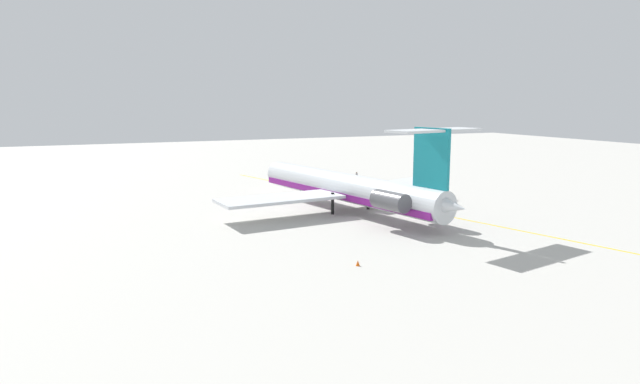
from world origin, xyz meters
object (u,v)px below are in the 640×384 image
ground_crew_near_tail (410,181)px  safety_cone_nose (358,263)px  main_jetliner (351,188)px  ground_crew_near_nose (357,175)px

ground_crew_near_tail → safety_cone_nose: 49.91m
ground_crew_near_tail → safety_cone_nose: (-38.91, 31.24, -0.82)m
safety_cone_nose → main_jetliner: bearing=-25.4°
main_jetliner → ground_crew_near_tail: (15.46, -20.12, -2.32)m
main_jetliner → ground_crew_near_tail: size_ratio=24.63×
ground_crew_near_tail → safety_cone_nose: size_ratio=3.15×
ground_crew_near_nose → ground_crew_near_tail: bearing=23.6°
main_jetliner → safety_cone_nose: main_jetliner is taller
safety_cone_nose → ground_crew_near_tail: bearing=-38.8°
ground_crew_near_nose → main_jetliner: bearing=-30.6°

